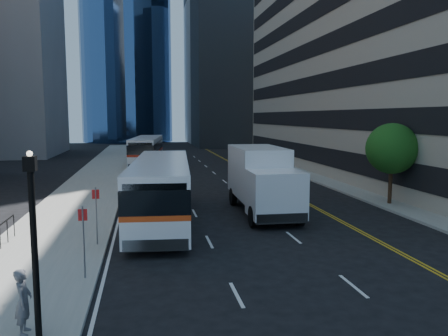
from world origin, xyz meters
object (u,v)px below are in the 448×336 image
street_tree (392,149)px  lamp_post (34,237)px  bus_front (162,188)px  pedestrian (23,301)px  bus_rear (147,150)px  box_truck (262,179)px

street_tree → lamp_post: (-18.00, -14.00, -0.92)m
street_tree → bus_front: street_tree is taller
pedestrian → bus_rear: bearing=-7.8°
box_truck → pedestrian: size_ratio=4.73×
lamp_post → box_truck: bearing=54.8°
lamp_post → pedestrian: lamp_post is taller
lamp_post → bus_front: lamp_post is taller
street_tree → box_truck: size_ratio=0.63×
box_truck → street_tree: bearing=5.5°
lamp_post → street_tree: bearing=37.9°
lamp_post → pedestrian: bearing=147.0°
lamp_post → box_truck: 16.33m
street_tree → box_truck: bearing=-175.5°
bus_front → pedestrian: (-3.94, -12.06, -0.82)m
lamp_post → box_truck: size_ratio=0.57×
pedestrian → street_tree: bearing=-56.4°
lamp_post → bus_rear: 40.49m
lamp_post → bus_front: bearing=73.9°
bus_rear → pedestrian: bearing=-88.4°
lamp_post → bus_front: (3.55, 12.31, -0.90)m
bus_front → box_truck: 5.95m
street_tree → lamp_post: bearing=-142.1°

